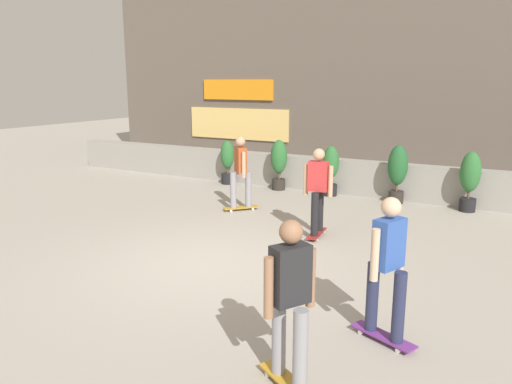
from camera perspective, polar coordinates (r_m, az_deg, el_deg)
The scene contains 12 objects.
ground_plane at distance 8.14m, azimuth -5.11°, elevation -8.26°, with size 48.00×48.00×0.00m, color #A8A093.
planter_wall at distance 13.25m, azimuth 9.35°, elevation 1.88°, with size 18.00×0.40×0.90m, color gray.
building_backdrop at distance 16.85m, azimuth 14.33°, elevation 13.52°, with size 20.00×2.08×6.50m.
potted_plant_0 at distance 14.14m, azimuth -3.33°, elevation 3.68°, with size 0.39×0.39×1.25m.
potted_plant_1 at distance 13.35m, azimuth 2.65°, elevation 3.53°, with size 0.45×0.45×1.36m.
potted_plant_2 at distance 12.79m, azimuth 8.63°, elevation 2.73°, with size 0.41×0.41×1.29m.
potted_plant_3 at distance 12.31m, azimuth 16.06°, elevation 2.44°, with size 0.47×0.47×1.42m.
potted_plant_4 at distance 12.08m, azimuth 23.51°, elevation 1.52°, with size 0.45×0.45×1.37m.
skater_mid_plaza at distance 5.68m, azimuth 14.98°, elevation -8.01°, with size 0.82×0.52×1.70m.
skater_far_right at distance 11.14m, azimuth -1.79°, elevation 2.56°, with size 0.69×0.72×1.70m.
skater_by_wall_left at distance 9.29m, azimuth 7.18°, elevation 0.40°, with size 0.56×0.82×1.70m.
skater_by_wall_right at distance 4.69m, azimuth 3.95°, elevation -12.15°, with size 0.79×0.58×1.70m.
Camera 1 is at (4.25, -6.30, 2.91)m, focal length 34.58 mm.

